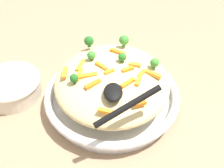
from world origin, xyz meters
name	(u,v)px	position (x,y,z in m)	size (l,w,h in m)	color
ground_plane	(112,103)	(0.00, 0.00, 0.00)	(2.40, 2.40, 0.00)	#9E7F60
serving_bowl	(112,96)	(0.00, 0.00, 0.02)	(0.33, 0.33, 0.04)	silver
pasta_mound	(112,81)	(0.00, 0.00, 0.07)	(0.29, 0.27, 0.07)	#DBC689
carrot_piece_0	(101,66)	(-0.01, -0.02, 0.11)	(0.03, 0.01, 0.01)	orange
carrot_piece_1	(65,71)	(0.00, -0.11, 0.10)	(0.04, 0.01, 0.01)	orange
carrot_piece_2	(142,73)	(0.01, 0.07, 0.10)	(0.03, 0.01, 0.01)	orange
carrot_piece_3	(109,72)	(0.01, -0.01, 0.11)	(0.02, 0.01, 0.01)	orange
carrot_piece_4	(118,52)	(-0.07, 0.02, 0.11)	(0.04, 0.01, 0.01)	orange
carrot_piece_5	(93,84)	(0.04, -0.04, 0.11)	(0.04, 0.01, 0.01)	orange
carrot_piece_6	(128,70)	(0.00, 0.04, 0.11)	(0.03, 0.01, 0.01)	orange
carrot_piece_7	(140,104)	(0.10, 0.05, 0.10)	(0.03, 0.01, 0.01)	orange
carrot_piece_8	(80,65)	(-0.03, -0.07, 0.10)	(0.04, 0.01, 0.01)	orange
carrot_piece_9	(135,65)	(-0.02, 0.05, 0.11)	(0.03, 0.01, 0.01)	orange
carrot_piece_10	(79,75)	(0.01, -0.07, 0.10)	(0.04, 0.01, 0.01)	orange
carrot_piece_11	(105,111)	(0.12, -0.02, 0.10)	(0.03, 0.01, 0.01)	orange
carrot_piece_12	(128,83)	(0.04, 0.03, 0.11)	(0.04, 0.01, 0.01)	orange
carrot_piece_13	(139,79)	(0.03, 0.06, 0.11)	(0.04, 0.01, 0.01)	orange
carrot_piece_14	(153,74)	(0.01, 0.09, 0.10)	(0.04, 0.01, 0.01)	orange
carrot_piece_15	(88,76)	(0.02, -0.06, 0.11)	(0.04, 0.01, 0.01)	orange
broccoli_floret_0	(124,40)	(-0.11, 0.03, 0.12)	(0.02, 0.02, 0.03)	#377928
broccoli_floret_1	(89,41)	(-0.11, -0.06, 0.12)	(0.02, 0.02, 0.03)	#205B1C
broccoli_floret_2	(91,55)	(-0.05, -0.05, 0.12)	(0.02, 0.02, 0.02)	#377928
broccoli_floret_3	(122,57)	(-0.03, 0.03, 0.12)	(0.02, 0.02, 0.02)	#296820
broccoli_floret_4	(155,63)	(-0.02, 0.10, 0.11)	(0.02, 0.02, 0.02)	#377928
broccoli_floret_5	(74,78)	(0.03, -0.08, 0.11)	(0.02, 0.02, 0.02)	#205B1C
serving_spoon	(117,97)	(0.10, 0.01, 0.12)	(0.12, 0.13, 0.06)	black
companion_bowl	(11,86)	(-0.04, -0.26, 0.03)	(0.15, 0.15, 0.05)	beige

